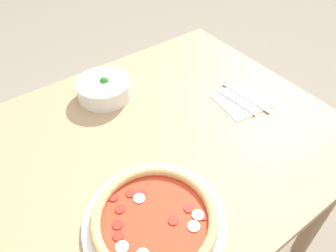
{
  "coord_description": "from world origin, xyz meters",
  "views": [
    {
      "loc": [
        -0.34,
        -0.59,
        1.47
      ],
      "look_at": [
        0.1,
        0.01,
        0.75
      ],
      "focal_mm": 35.0,
      "sensor_mm": 36.0,
      "label": 1
    }
  ],
  "objects_px": {
    "bowl": "(104,88)",
    "knife": "(247,99)",
    "pizza": "(155,219)",
    "fork": "(237,102)"
  },
  "relations": [
    {
      "from": "fork",
      "to": "bowl",
      "type": "bearing_deg",
      "value": 45.31
    },
    {
      "from": "pizza",
      "to": "knife",
      "type": "bearing_deg",
      "value": 20.64
    },
    {
      "from": "pizza",
      "to": "fork",
      "type": "xyz_separation_m",
      "value": [
        0.49,
        0.21,
        -0.01
      ]
    },
    {
      "from": "bowl",
      "to": "fork",
      "type": "xyz_separation_m",
      "value": [
        0.35,
        -0.31,
        -0.03
      ]
    },
    {
      "from": "fork",
      "to": "knife",
      "type": "relative_size",
      "value": 0.81
    },
    {
      "from": "fork",
      "to": "knife",
      "type": "xyz_separation_m",
      "value": [
        0.05,
        -0.01,
        -0.0
      ]
    },
    {
      "from": "bowl",
      "to": "knife",
      "type": "distance_m",
      "value": 0.51
    },
    {
      "from": "bowl",
      "to": "fork",
      "type": "height_order",
      "value": "bowl"
    },
    {
      "from": "knife",
      "to": "pizza",
      "type": "bearing_deg",
      "value": 107.5
    },
    {
      "from": "fork",
      "to": "knife",
      "type": "bearing_deg",
      "value": -102.31
    }
  ]
}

